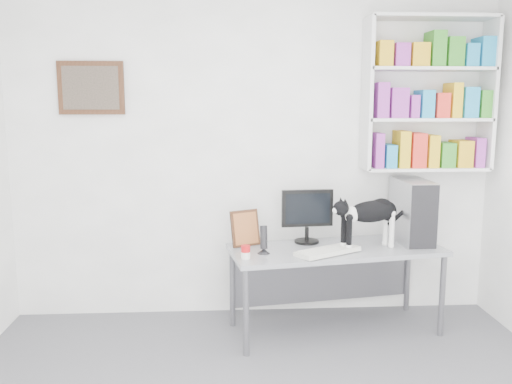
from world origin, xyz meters
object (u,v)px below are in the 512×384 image
speaker (264,239)px  leaning_print (245,227)px  desk (335,289)px  bookshelf (428,94)px  cat (370,224)px  pc_tower (412,211)px  soup_can (246,252)px  monitor (307,216)px  keyboard (328,251)px

speaker → leaning_print: size_ratio=0.75×
desk → speaker: size_ratio=7.41×
leaning_print → bookshelf: bearing=-16.8°
leaning_print → cat: cat is taller
pc_tower → soup_can: bearing=-164.4°
pc_tower → cat: pc_tower is taller
desk → speaker: bearing=-176.2°
monitor → pc_tower: bearing=-5.7°
speaker → leaning_print: bearing=115.0°
bookshelf → keyboard: bearing=-151.2°
pc_tower → cat: bearing=-154.8°
keyboard → soup_can: soup_can is taller
keyboard → soup_can: size_ratio=5.09×
bookshelf → keyboard: (-0.89, -0.49, -1.15)m
leaning_print → cat: bearing=-34.1°
pc_tower → leaning_print: bearing=-179.1°
desk → leaning_print: (-0.70, 0.10, 0.48)m
desk → keyboard: (-0.10, -0.17, 0.36)m
bookshelf → desk: bearing=-157.7°
monitor → cat: (0.45, -0.21, -0.02)m
leaning_print → speaker: bearing=-86.2°
pc_tower → soup_can: (-1.35, -0.41, -0.20)m
pc_tower → soup_can: 1.43m
speaker → leaning_print: 0.27m
bookshelf → speaker: (-1.36, -0.46, -1.06)m
desk → keyboard: size_ratio=3.27×
soup_can → cat: cat is taller
soup_can → cat: 0.99m
pc_tower → speaker: pc_tower is taller
desk → pc_tower: 0.88m
bookshelf → pc_tower: bookshelf is taller
keyboard → cat: (0.35, 0.12, 0.18)m
bookshelf → cat: bearing=-145.7°
desk → speaker: 0.74m
leaning_print → cat: 0.96m
monitor → speaker: 0.49m
desk → soup_can: size_ratio=16.62×
desk → cat: (0.25, -0.05, 0.53)m
speaker → cat: (0.82, 0.09, 0.09)m
bookshelf → pc_tower: bearing=-130.7°
desk → speaker: (-0.57, -0.13, 0.45)m
desk → pc_tower: (0.64, 0.15, 0.59)m
cat → leaning_print: bearing=150.5°
monitor → keyboard: 0.40m
desk → soup_can: bearing=-169.0°
desk → cat: 0.59m
bookshelf → leaning_print: 1.82m
keyboard → cat: cat is taller
monitor → cat: 0.50m
desk → pc_tower: pc_tower is taller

